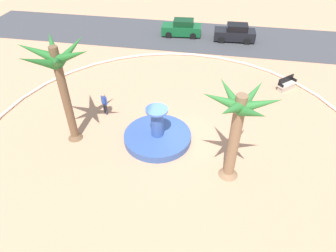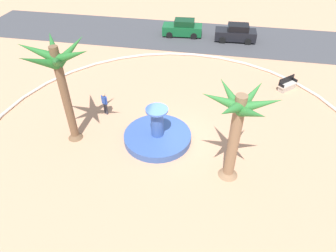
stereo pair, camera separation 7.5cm
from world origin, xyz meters
name	(u,v)px [view 2 (the right image)]	position (x,y,z in m)	size (l,w,h in m)	color
ground_plane	(172,138)	(0.00, 0.00, 0.00)	(80.00, 80.00, 0.00)	tan
plaza_curb	(172,137)	(0.00, 0.00, 0.10)	(23.71, 23.71, 0.20)	silver
street_asphalt	(200,37)	(0.00, 16.26, 0.01)	(48.00, 8.00, 0.03)	#424247
fountain	(158,136)	(-0.87, -0.31, 0.32)	(4.10, 4.10, 2.32)	#38569E
palm_tree_near_fountain	(237,121)	(3.47, -2.42, 3.67)	(3.69, 3.41, 5.34)	#8E6B4C
palm_tree_by_curb	(59,72)	(-5.93, -1.07, 4.58)	(4.07, 3.71, 6.26)	brown
bench_west	(287,86)	(7.57, 7.25, 0.35)	(1.50, 1.47, 1.00)	beige
person_cyclist_photo	(105,103)	(-4.91, 1.68, 0.91)	(0.48, 0.33, 1.63)	#33333D
parked_car_leftmost	(183,28)	(-1.85, 16.25, 0.78)	(4.11, 2.14, 1.67)	#145B2D
parked_car_second	(236,33)	(3.54, 15.92, 0.78)	(4.07, 2.05, 1.67)	black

